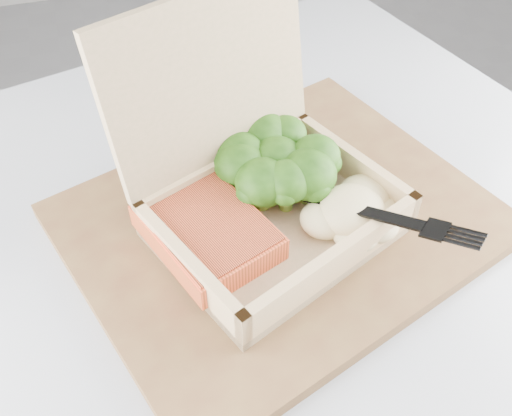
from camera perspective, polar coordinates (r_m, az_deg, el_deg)
name	(u,v)px	position (r m, az deg, el deg)	size (l,w,h in m)	color
floor	(481,333)	(1.48, 21.55, -11.53)	(4.00, 4.00, 0.00)	gray
cafe_table	(259,385)	(0.69, 0.33, -17.24)	(1.06, 1.06, 0.75)	black
serving_tray	(280,221)	(0.56, 2.40, -1.35)	(0.39, 0.31, 0.02)	brown
takeout_container	(255,176)	(0.53, -0.12, 3.22)	(0.27, 0.26, 0.20)	tan
salmon_fillet	(207,232)	(0.51, -4.89, -2.40)	(0.09, 0.12, 0.03)	#FF5E31
broccoli_pile	(277,164)	(0.56, 2.14, 4.38)	(0.13, 0.13, 0.05)	#346E18
mashed_potatoes	(352,210)	(0.53, 9.54, -0.24)	(0.10, 0.09, 0.04)	#C6BC80
plastic_fork	(338,200)	(0.52, 8.19, 0.78)	(0.12, 0.14, 0.03)	black
receipt	(223,109)	(0.71, -3.31, 9.83)	(0.08, 0.15, 0.00)	white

